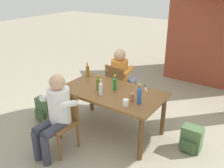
{
  "coord_description": "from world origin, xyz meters",
  "views": [
    {
      "loc": [
        2.0,
        -2.93,
        2.37
      ],
      "look_at": [
        0.0,
        0.0,
        0.85
      ],
      "focal_mm": 39.76,
      "sensor_mm": 36.0,
      "label": 1
    }
  ],
  "objects_px": {
    "brick_kiosk": "(216,22)",
    "dining_table": "(112,96)",
    "cup_terracotta": "(132,97)",
    "person_in_plaid_shirt": "(56,111)",
    "bottle_green": "(115,83)",
    "person_in_white_shirt": "(122,75)",
    "backpack_by_near_side": "(44,110)",
    "table_knife": "(145,87)",
    "chair_far_left": "(118,84)",
    "bottle_olive": "(98,83)",
    "chair_near_left": "(62,118)",
    "bottle_blue": "(139,95)",
    "cup_white": "(126,103)",
    "backpack_by_far_side": "(191,139)",
    "bottle_amber": "(88,70)",
    "bottle_clear": "(101,88)"
  },
  "relations": [
    {
      "from": "chair_near_left",
      "to": "bottle_amber",
      "type": "xyz_separation_m",
      "value": [
        -0.37,
        1.06,
        0.35
      ]
    },
    {
      "from": "cup_white",
      "to": "table_knife",
      "type": "height_order",
      "value": "cup_white"
    },
    {
      "from": "bottle_clear",
      "to": "bottle_blue",
      "type": "distance_m",
      "value": 0.62
    },
    {
      "from": "cup_terracotta",
      "to": "backpack_by_far_side",
      "type": "bearing_deg",
      "value": 23.08
    },
    {
      "from": "person_in_white_shirt",
      "to": "backpack_by_near_side",
      "type": "height_order",
      "value": "person_in_white_shirt"
    },
    {
      "from": "brick_kiosk",
      "to": "dining_table",
      "type": "bearing_deg",
      "value": -100.22
    },
    {
      "from": "bottle_amber",
      "to": "backpack_by_near_side",
      "type": "height_order",
      "value": "bottle_amber"
    },
    {
      "from": "bottle_clear",
      "to": "bottle_green",
      "type": "distance_m",
      "value": 0.28
    },
    {
      "from": "cup_terracotta",
      "to": "backpack_by_near_side",
      "type": "relative_size",
      "value": 0.26
    },
    {
      "from": "bottle_clear",
      "to": "brick_kiosk",
      "type": "distance_m",
      "value": 3.84
    },
    {
      "from": "backpack_by_near_side",
      "to": "backpack_by_far_side",
      "type": "distance_m",
      "value": 2.52
    },
    {
      "from": "cup_white",
      "to": "chair_far_left",
      "type": "bearing_deg",
      "value": 127.51
    },
    {
      "from": "bottle_blue",
      "to": "chair_near_left",
      "type": "bearing_deg",
      "value": -146.01
    },
    {
      "from": "bottle_amber",
      "to": "chair_near_left",
      "type": "bearing_deg",
      "value": -70.46
    },
    {
      "from": "dining_table",
      "to": "brick_kiosk",
      "type": "bearing_deg",
      "value": 79.78
    },
    {
      "from": "brick_kiosk",
      "to": "person_in_plaid_shirt",
      "type": "bearing_deg",
      "value": -102.86
    },
    {
      "from": "person_in_white_shirt",
      "to": "backpack_by_near_side",
      "type": "distance_m",
      "value": 1.58
    },
    {
      "from": "person_in_white_shirt",
      "to": "cup_white",
      "type": "bearing_deg",
      "value": -55.47
    },
    {
      "from": "chair_near_left",
      "to": "backpack_by_far_side",
      "type": "height_order",
      "value": "chair_near_left"
    },
    {
      "from": "chair_far_left",
      "to": "person_in_plaid_shirt",
      "type": "relative_size",
      "value": 0.74
    },
    {
      "from": "person_in_plaid_shirt",
      "to": "brick_kiosk",
      "type": "relative_size",
      "value": 0.45
    },
    {
      "from": "person_in_white_shirt",
      "to": "bottle_blue",
      "type": "distance_m",
      "value": 1.38
    },
    {
      "from": "dining_table",
      "to": "bottle_blue",
      "type": "distance_m",
      "value": 0.61
    },
    {
      "from": "dining_table",
      "to": "cup_white",
      "type": "height_order",
      "value": "cup_white"
    },
    {
      "from": "chair_far_left",
      "to": "backpack_by_near_side",
      "type": "height_order",
      "value": "chair_far_left"
    },
    {
      "from": "chair_near_left",
      "to": "person_in_plaid_shirt",
      "type": "bearing_deg",
      "value": -90.06
    },
    {
      "from": "chair_near_left",
      "to": "backpack_by_near_side",
      "type": "bearing_deg",
      "value": 156.91
    },
    {
      "from": "person_in_plaid_shirt",
      "to": "table_knife",
      "type": "xyz_separation_m",
      "value": [
        0.74,
        1.28,
        0.08
      ]
    },
    {
      "from": "bottle_olive",
      "to": "table_knife",
      "type": "height_order",
      "value": "bottle_olive"
    },
    {
      "from": "bottle_blue",
      "to": "bottle_olive",
      "type": "bearing_deg",
      "value": 175.71
    },
    {
      "from": "cup_white",
      "to": "brick_kiosk",
      "type": "relative_size",
      "value": 0.04
    },
    {
      "from": "person_in_white_shirt",
      "to": "bottle_olive",
      "type": "bearing_deg",
      "value": -80.55
    },
    {
      "from": "chair_near_left",
      "to": "backpack_by_near_side",
      "type": "height_order",
      "value": "chair_near_left"
    },
    {
      "from": "chair_near_left",
      "to": "bottle_blue",
      "type": "relative_size",
      "value": 2.83
    },
    {
      "from": "bottle_olive",
      "to": "person_in_white_shirt",
      "type": "bearing_deg",
      "value": 99.45
    },
    {
      "from": "chair_far_left",
      "to": "brick_kiosk",
      "type": "relative_size",
      "value": 0.33
    },
    {
      "from": "bottle_amber",
      "to": "cup_terracotta",
      "type": "bearing_deg",
      "value": -19.46
    },
    {
      "from": "bottle_olive",
      "to": "backpack_by_far_side",
      "type": "height_order",
      "value": "bottle_olive"
    },
    {
      "from": "bottle_amber",
      "to": "backpack_by_far_side",
      "type": "height_order",
      "value": "bottle_amber"
    },
    {
      "from": "dining_table",
      "to": "backpack_by_near_side",
      "type": "xyz_separation_m",
      "value": [
        -1.18,
        -0.41,
        -0.44
      ]
    },
    {
      "from": "cup_terracotta",
      "to": "table_knife",
      "type": "height_order",
      "value": "cup_terracotta"
    },
    {
      "from": "bottle_clear",
      "to": "cup_terracotta",
      "type": "height_order",
      "value": "bottle_clear"
    },
    {
      "from": "bottle_green",
      "to": "brick_kiosk",
      "type": "relative_size",
      "value": 0.1
    },
    {
      "from": "bottle_olive",
      "to": "cup_terracotta",
      "type": "height_order",
      "value": "bottle_olive"
    },
    {
      "from": "chair_far_left",
      "to": "bottle_blue",
      "type": "xyz_separation_m",
      "value": [
        0.93,
        -0.89,
        0.38
      ]
    },
    {
      "from": "chair_far_left",
      "to": "bottle_olive",
      "type": "bearing_deg",
      "value": -78.73
    },
    {
      "from": "chair_far_left",
      "to": "bottle_olive",
      "type": "height_order",
      "value": "bottle_olive"
    },
    {
      "from": "person_in_white_shirt",
      "to": "backpack_by_far_side",
      "type": "relative_size",
      "value": 3.1
    },
    {
      "from": "dining_table",
      "to": "cup_terracotta",
      "type": "height_order",
      "value": "cup_terracotta"
    },
    {
      "from": "bottle_olive",
      "to": "backpack_by_near_side",
      "type": "relative_size",
      "value": 0.57
    }
  ]
}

